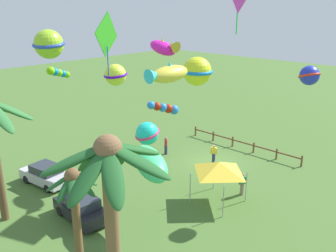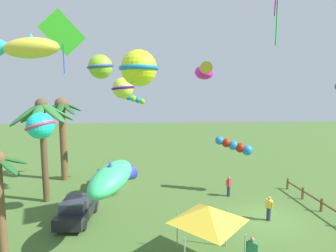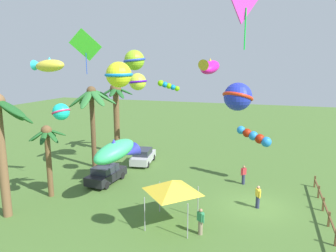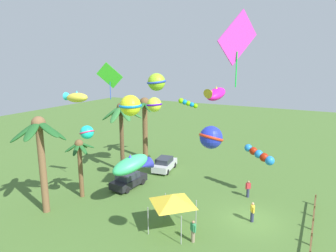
{
  "view_description": "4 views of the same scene",
  "coord_description": "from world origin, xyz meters",
  "px_view_note": "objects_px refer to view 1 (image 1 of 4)",
  "views": [
    {
      "loc": [
        -16.13,
        22.57,
        12.27
      ],
      "look_at": [
        -1.07,
        6.34,
        4.97
      ],
      "focal_mm": 38.86,
      "sensor_mm": 36.0,
      "label": 1
    },
    {
      "loc": [
        -15.53,
        7.59,
        7.99
      ],
      "look_at": [
        -1.04,
        6.41,
        6.27
      ],
      "focal_mm": 27.92,
      "sensor_mm": 36.0,
      "label": 2
    },
    {
      "loc": [
        -20.92,
        -0.47,
        9.59
      ],
      "look_at": [
        0.03,
        6.4,
        5.3
      ],
      "focal_mm": 33.13,
      "sensor_mm": 36.0,
      "label": 3
    },
    {
      "loc": [
        -21.95,
        -4.22,
        12.19
      ],
      "look_at": [
        -1.3,
        6.6,
        7.12
      ],
      "focal_mm": 32.19,
      "sensor_mm": 36.0,
      "label": 4
    }
  ],
  "objects_px": {
    "kite_ball_2": "(49,44)",
    "kite_ball_4": "(197,71)",
    "spectator_2": "(166,145)",
    "festival_tent": "(219,167)",
    "parked_car_0": "(81,208)",
    "kite_ball_3": "(309,75)",
    "kite_fish_8": "(149,162)",
    "kite_ball_11": "(147,133)",
    "palm_tree_0": "(110,185)",
    "kite_tube_6": "(58,73)",
    "kite_fish_10": "(168,74)",
    "kite_tube_5": "(164,108)",
    "spectator_0": "(214,154)",
    "kite_diamond_0": "(107,36)",
    "parked_car_1": "(46,174)",
    "kite_fish_7": "(164,47)",
    "spectator_1": "(242,184)",
    "kite_ball_9": "(115,75)"
  },
  "relations": [
    {
      "from": "kite_diamond_0",
      "to": "kite_ball_3",
      "type": "distance_m",
      "value": 12.47
    },
    {
      "from": "parked_car_0",
      "to": "kite_ball_9",
      "type": "bearing_deg",
      "value": -91.2
    },
    {
      "from": "kite_fish_10",
      "to": "spectator_2",
      "type": "bearing_deg",
      "value": -46.48
    },
    {
      "from": "spectator_0",
      "to": "kite_ball_2",
      "type": "bearing_deg",
      "value": 66.99
    },
    {
      "from": "palm_tree_0",
      "to": "parked_car_1",
      "type": "bearing_deg",
      "value": -17.61
    },
    {
      "from": "palm_tree_0",
      "to": "kite_fish_8",
      "type": "height_order",
      "value": "palm_tree_0"
    },
    {
      "from": "kite_tube_5",
      "to": "kite_fish_10",
      "type": "distance_m",
      "value": 16.56
    },
    {
      "from": "parked_car_1",
      "to": "kite_ball_2",
      "type": "distance_m",
      "value": 9.55
    },
    {
      "from": "kite_ball_9",
      "to": "parked_car_0",
      "type": "bearing_deg",
      "value": 88.8
    },
    {
      "from": "parked_car_1",
      "to": "kite_ball_2",
      "type": "xyz_separation_m",
      "value": [
        -1.99,
        -0.17,
        9.34
      ]
    },
    {
      "from": "spectator_1",
      "to": "kite_fish_10",
      "type": "bearing_deg",
      "value": 97.94
    },
    {
      "from": "parked_car_1",
      "to": "kite_diamond_0",
      "type": "distance_m",
      "value": 13.33
    },
    {
      "from": "kite_ball_2",
      "to": "kite_fish_8",
      "type": "xyz_separation_m",
      "value": [
        -6.92,
        -1.63,
        -6.29
      ]
    },
    {
      "from": "kite_ball_2",
      "to": "kite_ball_4",
      "type": "relative_size",
      "value": 1.25
    },
    {
      "from": "parked_car_0",
      "to": "kite_ball_11",
      "type": "relative_size",
      "value": 2.77
    },
    {
      "from": "kite_ball_3",
      "to": "kite_fish_8",
      "type": "relative_size",
      "value": 0.42
    },
    {
      "from": "kite_diamond_0",
      "to": "kite_ball_11",
      "type": "height_order",
      "value": "kite_diamond_0"
    },
    {
      "from": "spectator_1",
      "to": "kite_tube_6",
      "type": "distance_m",
      "value": 15.24
    },
    {
      "from": "kite_ball_2",
      "to": "kite_ball_4",
      "type": "bearing_deg",
      "value": -161.26
    },
    {
      "from": "parked_car_0",
      "to": "kite_ball_4",
      "type": "xyz_separation_m",
      "value": [
        -5.32,
        -4.16,
        8.34
      ]
    },
    {
      "from": "kite_tube_6",
      "to": "kite_ball_11",
      "type": "distance_m",
      "value": 12.7
    },
    {
      "from": "spectator_0",
      "to": "kite_ball_4",
      "type": "xyz_separation_m",
      "value": [
        -4.38,
        8.03,
        8.28
      ]
    },
    {
      "from": "kite_tube_5",
      "to": "kite_ball_9",
      "type": "distance_m",
      "value": 10.53
    },
    {
      "from": "kite_ball_2",
      "to": "kite_tube_5",
      "type": "distance_m",
      "value": 12.22
    },
    {
      "from": "kite_fish_8",
      "to": "spectator_1",
      "type": "bearing_deg",
      "value": -110.0
    },
    {
      "from": "parked_car_1",
      "to": "kite_fish_7",
      "type": "height_order",
      "value": "kite_fish_7"
    },
    {
      "from": "festival_tent",
      "to": "kite_ball_3",
      "type": "height_order",
      "value": "kite_ball_3"
    },
    {
      "from": "kite_fish_8",
      "to": "parked_car_0",
      "type": "bearing_deg",
      "value": 40.84
    },
    {
      "from": "kite_diamond_0",
      "to": "kite_ball_2",
      "type": "height_order",
      "value": "kite_diamond_0"
    },
    {
      "from": "spectator_2",
      "to": "kite_diamond_0",
      "type": "xyz_separation_m",
      "value": [
        -6.01,
        10.47,
        10.15
      ]
    },
    {
      "from": "festival_tent",
      "to": "kite_ball_9",
      "type": "bearing_deg",
      "value": 41.67
    },
    {
      "from": "kite_tube_5",
      "to": "kite_ball_9",
      "type": "height_order",
      "value": "kite_ball_9"
    },
    {
      "from": "parked_car_0",
      "to": "kite_ball_2",
      "type": "bearing_deg",
      "value": -15.91
    },
    {
      "from": "kite_tube_5",
      "to": "kite_tube_6",
      "type": "relative_size",
      "value": 1.39
    },
    {
      "from": "kite_fish_8",
      "to": "kite_fish_7",
      "type": "bearing_deg",
      "value": -53.86
    },
    {
      "from": "spectator_0",
      "to": "kite_ball_2",
      "type": "xyz_separation_m",
      "value": [
        4.72,
        11.11,
        9.27
      ]
    },
    {
      "from": "spectator_1",
      "to": "parked_car_1",
      "type": "bearing_deg",
      "value": 36.31
    },
    {
      "from": "festival_tent",
      "to": "kite_tube_6",
      "type": "height_order",
      "value": "kite_tube_6"
    },
    {
      "from": "kite_ball_4",
      "to": "kite_fish_7",
      "type": "bearing_deg",
      "value": -33.36
    },
    {
      "from": "kite_fish_8",
      "to": "kite_ball_11",
      "type": "xyz_separation_m",
      "value": [
        -2.48,
        2.46,
        2.99
      ]
    },
    {
      "from": "spectator_2",
      "to": "kite_ball_4",
      "type": "distance_m",
      "value": 13.67
    },
    {
      "from": "parked_car_0",
      "to": "festival_tent",
      "type": "distance_m",
      "value": 8.92
    },
    {
      "from": "kite_tube_5",
      "to": "kite_fish_8",
      "type": "distance_m",
      "value": 11.45
    },
    {
      "from": "spectator_2",
      "to": "festival_tent",
      "type": "relative_size",
      "value": 0.56
    },
    {
      "from": "kite_ball_2",
      "to": "festival_tent",
      "type": "bearing_deg",
      "value": -144.23
    },
    {
      "from": "spectator_1",
      "to": "kite_ball_3",
      "type": "height_order",
      "value": "kite_ball_3"
    },
    {
      "from": "kite_ball_3",
      "to": "kite_diamond_0",
      "type": "bearing_deg",
      "value": 62.84
    },
    {
      "from": "kite_ball_4",
      "to": "spectator_0",
      "type": "bearing_deg",
      "value": -61.38
    },
    {
      "from": "kite_diamond_0",
      "to": "kite_ball_3",
      "type": "bearing_deg",
      "value": -117.16
    },
    {
      "from": "spectator_0",
      "to": "kite_diamond_0",
      "type": "height_order",
      "value": "kite_diamond_0"
    }
  ]
}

